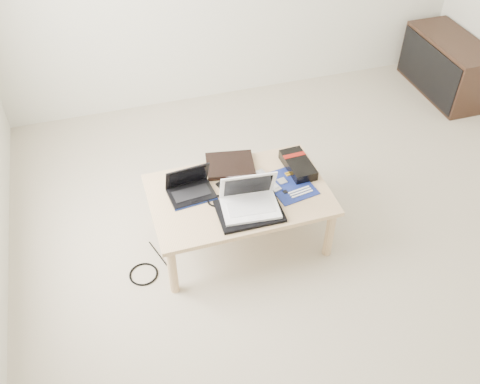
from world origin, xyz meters
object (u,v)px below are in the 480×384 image
object	(u,v)px
media_cabinet	(447,66)
gpu_box	(298,165)
white_laptop	(250,200)
netbook	(190,188)
coffee_table	(239,199)

from	to	relation	value
media_cabinet	gpu_box	world-z (taller)	media_cabinet
white_laptop	gpu_box	xyz separation A→B (m)	(0.41, 0.26, -0.04)
media_cabinet	netbook	world-z (taller)	netbook
media_cabinet	gpu_box	distance (m)	2.17
netbook	white_laptop	size ratio (longest dim) A/B	0.83
coffee_table	gpu_box	bearing A→B (deg)	14.35
netbook	gpu_box	size ratio (longest dim) A/B	0.97
media_cabinet	netbook	xyz separation A→B (m)	(-2.59, -1.11, 0.19)
gpu_box	white_laptop	bearing A→B (deg)	-147.84
coffee_table	white_laptop	world-z (taller)	white_laptop
coffee_table	gpu_box	xyz separation A→B (m)	(0.43, 0.11, 0.08)
media_cabinet	white_laptop	distance (m)	2.66
white_laptop	gpu_box	bearing A→B (deg)	32.16
coffee_table	netbook	distance (m)	0.31
white_laptop	coffee_table	bearing A→B (deg)	97.31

